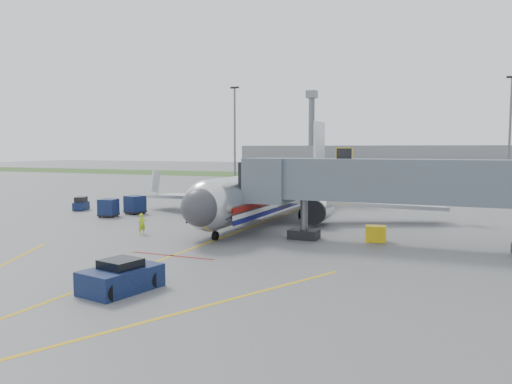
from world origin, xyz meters
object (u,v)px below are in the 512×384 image
at_px(ramp_worker, 142,224).
at_px(airliner, 276,191).
at_px(baggage_tug, 81,204).
at_px(belt_loader, 221,215).
at_px(pushback_tug, 121,278).

bearing_deg(ramp_worker, airliner, 7.41).
relative_size(airliner, ramp_worker, 21.41).
distance_m(baggage_tug, ramp_worker, 18.73).
xyz_separation_m(airliner, belt_loader, (-3.97, -4.28, -2.10)).
xyz_separation_m(baggage_tug, belt_loader, (18.11, -1.46, -0.12)).
height_order(pushback_tug, baggage_tug, pushback_tug).
distance_m(airliner, belt_loader, 6.20).
distance_m(baggage_tug, belt_loader, 18.17).
height_order(pushback_tug, ramp_worker, ramp_worker).
height_order(pushback_tug, belt_loader, belt_loader).
bearing_deg(belt_loader, pushback_tug, -75.37).
relative_size(belt_loader, ramp_worker, 2.74).
bearing_deg(pushback_tug, airliner, 94.13).
bearing_deg(airliner, pushback_tug, -85.87).
height_order(airliner, baggage_tug, airliner).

